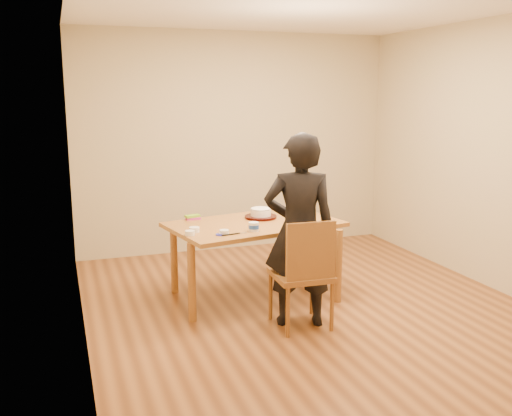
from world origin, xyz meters
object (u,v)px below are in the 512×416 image
object	(u,v)px
dining_table	(254,224)
dining_chair	(301,275)
person	(299,230)
cake	(261,213)
cake_plate	(261,217)

from	to	relation	value
dining_table	dining_chair	bearing A→B (deg)	-90.44
dining_table	person	world-z (taller)	person
dining_chair	cake	xyz separation A→B (m)	(-0.03, 0.94, 0.36)
cake_plate	person	xyz separation A→B (m)	(0.03, -0.89, 0.07)
dining_table	cake_plate	xyz separation A→B (m)	(0.12, 0.16, 0.03)
cake_plate	cake	size ratio (longest dim) A/B	1.58
cake	person	world-z (taller)	person
dining_table	cake_plate	distance (m)	0.20
dining_chair	cake_plate	size ratio (longest dim) A/B	1.47
cake	person	bearing A→B (deg)	-88.25
dining_table	person	bearing A→B (deg)	-89.79
cake_plate	person	size ratio (longest dim) A/B	0.19
dining_chair	cake_plate	xyz separation A→B (m)	(-0.03, 0.94, 0.31)
dining_chair	cake	size ratio (longest dim) A/B	2.32
cake_plate	person	distance (m)	0.89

